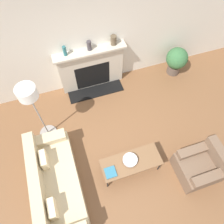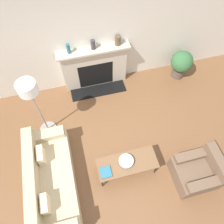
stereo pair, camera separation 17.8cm
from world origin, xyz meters
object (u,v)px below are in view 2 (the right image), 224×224
object	(u,v)px
couch	(50,181)
coffee_table	(127,163)
armchair_near	(198,172)
mantel_vase_center_left	(93,45)
potted_plant	(181,63)
fireplace	(95,68)
mantel_vase_center_right	(118,40)
book	(106,172)
mantel_vase_left	(68,49)
floor_lamp	(31,96)
bowl	(126,161)

from	to	relation	value
couch	coffee_table	size ratio (longest dim) A/B	1.69
armchair_near	mantel_vase_center_left	xyz separation A→B (m)	(-1.42, 2.97, 1.01)
potted_plant	fireplace	bearing A→B (deg)	172.67
couch	armchair_near	bearing A→B (deg)	-100.73
armchair_near	fireplace	bearing A→B (deg)	-154.12
coffee_table	mantel_vase_center_right	bearing A→B (deg)	79.33
couch	book	xyz separation A→B (m)	(1.07, -0.13, 0.13)
book	mantel_vase_left	xyz separation A→B (m)	(-0.19, 2.56, 0.87)
armchair_near	mantel_vase_center_right	size ratio (longest dim) A/B	3.73
mantel_vase_center_right	potted_plant	bearing A→B (deg)	-10.33
armchair_near	mantel_vase_center_right	xyz separation A→B (m)	(-0.86, 2.97, 1.01)
couch	potted_plant	distance (m)	4.22
floor_lamp	potted_plant	distance (m)	3.80
coffee_table	mantel_vase_center_left	distance (m)	2.65
mantel_vase_left	mantel_vase_center_right	world-z (taller)	mantel_vase_left
couch	mantel_vase_center_right	distance (m)	3.29
mantel_vase_center_right	couch	bearing A→B (deg)	-129.38
bowl	coffee_table	bearing A→B (deg)	-58.26
couch	mantel_vase_center_right	xyz separation A→B (m)	(1.99, 2.43, 0.99)
floor_lamp	mantel_vase_center_right	xyz separation A→B (m)	(1.96, 1.11, -0.04)
floor_lamp	mantel_vase_center_left	size ratio (longest dim) A/B	7.45
couch	book	world-z (taller)	couch
fireplace	book	world-z (taller)	fireplace
floor_lamp	potted_plant	bearing A→B (deg)	12.67
fireplace	coffee_table	xyz separation A→B (m)	(0.11, -2.48, -0.19)
mantel_vase_center_right	potted_plant	xyz separation A→B (m)	(1.64, -0.30, -0.83)
coffee_table	floor_lamp	world-z (taller)	floor_lamp
mantel_vase_center_right	armchair_near	bearing A→B (deg)	-73.91
book	floor_lamp	size ratio (longest dim) A/B	0.13
mantel_vase_center_left	armchair_near	bearing A→B (deg)	-64.39
fireplace	bowl	xyz separation A→B (m)	(0.09, -2.45, -0.11)
book	mantel_vase_center_left	world-z (taller)	mantel_vase_center_left
coffee_table	potted_plant	distance (m)	3.04
book	couch	bearing A→B (deg)	173.66
fireplace	coffee_table	distance (m)	2.49
couch	potted_plant	size ratio (longest dim) A/B	2.55
book	floor_lamp	world-z (taller)	floor_lamp
fireplace	bowl	size ratio (longest dim) A/B	5.86
bowl	potted_plant	bearing A→B (deg)	45.44
mantel_vase_center_right	fireplace	bearing A→B (deg)	-178.60
coffee_table	book	distance (m)	0.46
mantel_vase_center_left	potted_plant	bearing A→B (deg)	-7.72
coffee_table	floor_lamp	xyz separation A→B (m)	(-1.49, 1.38, 0.95)
armchair_near	floor_lamp	bearing A→B (deg)	-123.38
bowl	armchair_near	bearing A→B (deg)	-20.66
armchair_near	bowl	world-z (taller)	armchair_near
mantel_vase_center_left	mantel_vase_center_right	xyz separation A→B (m)	(0.57, 0.00, -0.00)
potted_plant	book	bearing A→B (deg)	-138.59
book	floor_lamp	distance (m)	2.00
armchair_near	book	bearing A→B (deg)	-102.86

